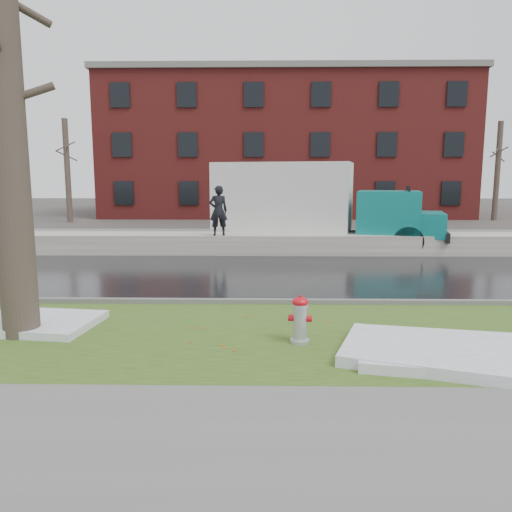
{
  "coord_description": "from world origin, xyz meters",
  "views": [
    {
      "loc": [
        0.58,
        -9.86,
        2.82
      ],
      "look_at": [
        0.37,
        1.74,
        1.0
      ],
      "focal_mm": 35.0,
      "sensor_mm": 36.0,
      "label": 1
    }
  ],
  "objects_px": {
    "fire_hydrant": "(300,317)",
    "worker": "(218,211)",
    "tree": "(5,107)",
    "box_truck": "(310,204)"
  },
  "relations": [
    {
      "from": "fire_hydrant",
      "to": "worker",
      "type": "distance_m",
      "value": 10.1
    },
    {
      "from": "worker",
      "to": "fire_hydrant",
      "type": "bearing_deg",
      "value": 90.46
    },
    {
      "from": "tree",
      "to": "worker",
      "type": "xyz_separation_m",
      "value": [
        2.67,
        9.43,
        -2.34
      ]
    },
    {
      "from": "box_truck",
      "to": "worker",
      "type": "bearing_deg",
      "value": -137.14
    },
    {
      "from": "box_truck",
      "to": "fire_hydrant",
      "type": "bearing_deg",
      "value": -82.22
    },
    {
      "from": "fire_hydrant",
      "to": "tree",
      "type": "relative_size",
      "value": 0.11
    },
    {
      "from": "fire_hydrant",
      "to": "tree",
      "type": "xyz_separation_m",
      "value": [
        -4.95,
        0.34,
        3.51
      ]
    },
    {
      "from": "box_truck",
      "to": "worker",
      "type": "xyz_separation_m",
      "value": [
        -3.46,
        -1.95,
        -0.16
      ]
    },
    {
      "from": "tree",
      "to": "worker",
      "type": "height_order",
      "value": "tree"
    },
    {
      "from": "fire_hydrant",
      "to": "box_truck",
      "type": "xyz_separation_m",
      "value": [
        1.18,
        11.72,
        1.33
      ]
    }
  ]
}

